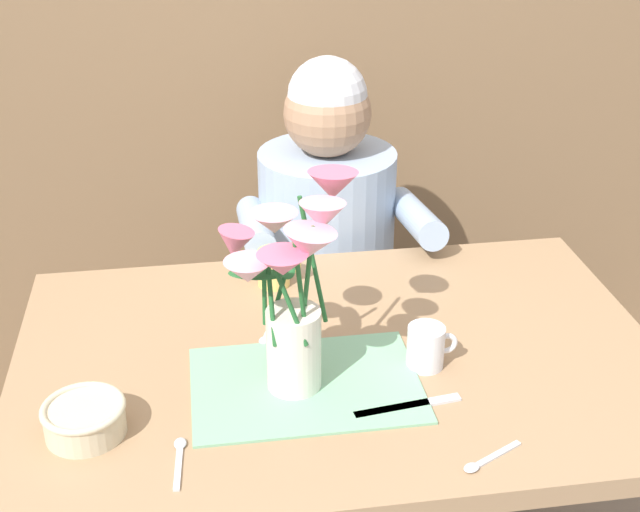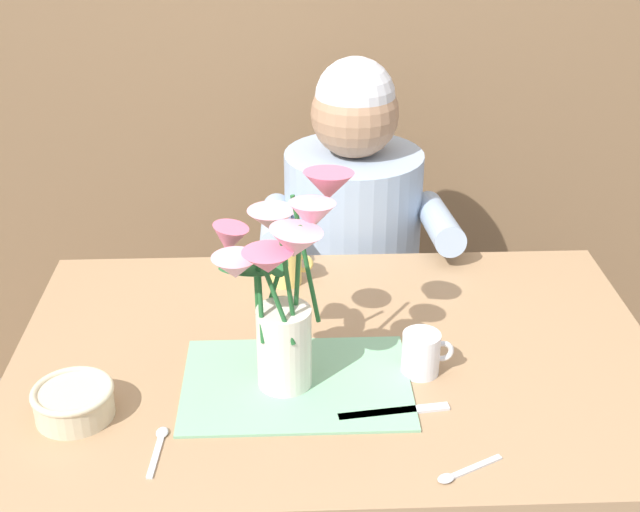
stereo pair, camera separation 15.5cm
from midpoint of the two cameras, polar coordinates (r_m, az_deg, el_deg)
The scene contains 11 objects.
dining_table at distance 1.66m, azimuth 3.79°, elevation -9.37°, with size 1.20×0.80×0.74m.
seated_person at distance 2.23m, azimuth 4.12°, elevation -1.44°, with size 0.45×0.47×1.14m.
striped_placemat at distance 1.52m, azimuth 1.38°, elevation -8.53°, with size 0.40×0.28×0.01m, color #7AB289.
flower_vase at distance 1.42m, azimuth 0.64°, elevation -1.75°, with size 0.26×0.26×0.37m.
ceramic_bowl at distance 1.47m, azimuth -13.13°, elevation -9.46°, with size 0.14×0.14×0.06m.
dinner_knife at distance 1.47m, azimuth 8.00°, elevation -10.31°, with size 0.19×0.02×0.01m, color silver.
ceramic_mug at distance 1.55m, azimuth 9.64°, elevation -6.47°, with size 0.09×0.07×0.08m.
tea_cup at distance 1.81m, azimuth 0.20°, elevation -0.69°, with size 0.09×0.07×0.08m.
spoon_0 at distance 1.40m, azimuth -7.47°, elevation -12.34°, with size 0.02×0.12×0.01m.
spoon_1 at distance 1.66m, azimuth -0.75°, elevation -5.04°, with size 0.05×0.12×0.01m.
spoon_2 at distance 1.37m, azimuth 12.58°, elevation -14.00°, with size 0.11×0.07×0.01m.
Camera 2 is at (-0.08, -1.33, 1.64)m, focal length 48.23 mm.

